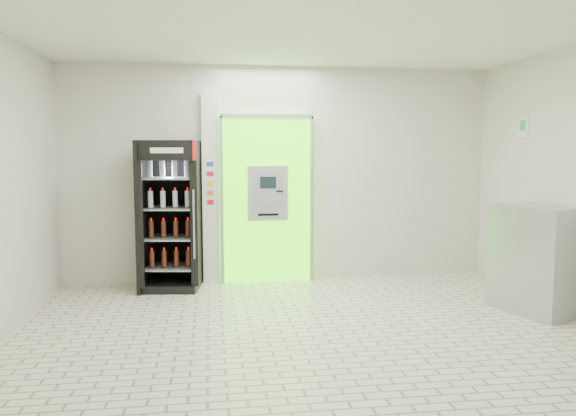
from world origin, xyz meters
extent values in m
plane|color=beige|center=(0.00, 0.00, 0.00)|extent=(6.00, 6.00, 0.00)
plane|color=beige|center=(0.00, 2.50, 1.50)|extent=(6.00, 0.00, 6.00)
plane|color=beige|center=(0.00, -2.50, 1.50)|extent=(6.00, 0.00, 6.00)
plane|color=white|center=(0.00, 0.00, 3.00)|extent=(6.00, 6.00, 0.00)
cube|color=#53EF0B|center=(-0.20, 2.43, 1.15)|extent=(1.20, 0.12, 2.30)
cube|color=gray|center=(-0.20, 2.36, 2.30)|extent=(1.28, 0.04, 0.06)
cube|color=gray|center=(-0.83, 2.36, 1.15)|extent=(0.04, 0.04, 2.30)
cube|color=gray|center=(0.43, 2.36, 1.15)|extent=(0.04, 0.04, 2.30)
cube|color=black|center=(-0.10, 2.38, 0.50)|extent=(0.62, 0.01, 0.67)
cube|color=black|center=(-0.54, 2.38, 1.98)|extent=(0.22, 0.01, 0.18)
cube|color=#A2A5A9|center=(-0.20, 2.32, 1.25)|extent=(0.55, 0.12, 0.75)
cube|color=black|center=(-0.20, 2.25, 1.40)|extent=(0.22, 0.01, 0.16)
cube|color=gray|center=(-0.20, 2.25, 1.12)|extent=(0.16, 0.01, 0.12)
cube|color=black|center=(-0.04, 2.25, 1.28)|extent=(0.09, 0.01, 0.02)
cube|color=black|center=(-0.20, 2.25, 0.96)|extent=(0.28, 0.01, 0.03)
cube|color=silver|center=(-0.98, 2.45, 1.30)|extent=(0.22, 0.10, 2.60)
cube|color=#193FB2|center=(-0.98, 2.40, 1.65)|extent=(0.09, 0.01, 0.06)
cube|color=red|center=(-0.98, 2.40, 1.52)|extent=(0.09, 0.01, 0.06)
cube|color=yellow|center=(-0.98, 2.40, 1.39)|extent=(0.09, 0.01, 0.06)
cube|color=orange|center=(-0.98, 2.40, 1.26)|extent=(0.09, 0.01, 0.06)
cube|color=red|center=(-0.98, 2.40, 1.13)|extent=(0.09, 0.01, 0.06)
cube|color=black|center=(-1.51, 2.16, 0.98)|extent=(0.82, 0.76, 1.97)
cube|color=black|center=(-1.51, 2.47, 0.98)|extent=(0.74, 0.15, 1.97)
cube|color=red|center=(-1.51, 1.82, 1.84)|extent=(0.72, 0.10, 0.24)
cube|color=white|center=(-1.51, 1.82, 1.84)|extent=(0.41, 0.06, 0.07)
cube|color=black|center=(-1.51, 2.16, 0.05)|extent=(0.82, 0.76, 0.10)
cylinder|color=gray|center=(-1.19, 1.80, 0.90)|extent=(0.03, 0.03, 0.88)
cube|color=gray|center=(-1.51, 2.16, 0.29)|extent=(0.69, 0.65, 0.02)
cube|color=gray|center=(-1.51, 2.16, 0.69)|extent=(0.69, 0.65, 0.02)
cube|color=gray|center=(-1.51, 2.16, 1.08)|extent=(0.69, 0.65, 0.02)
cube|color=gray|center=(-1.51, 2.16, 1.47)|extent=(0.69, 0.65, 0.02)
cube|color=#A2A5A9|center=(2.68, 0.49, 0.61)|extent=(0.88, 1.07, 1.22)
cube|color=gray|center=(2.38, 0.49, 0.67)|extent=(0.30, 0.85, 0.01)
cube|color=white|center=(2.99, 1.40, 2.12)|extent=(0.02, 0.22, 0.26)
cube|color=#0D9441|center=(2.98, 1.40, 2.15)|extent=(0.00, 0.14, 0.14)
camera|label=1|loc=(-0.99, -5.33, 1.85)|focal=35.00mm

